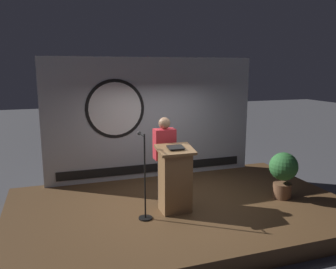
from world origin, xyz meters
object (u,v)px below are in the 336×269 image
object	(u,v)px
podium	(175,179)
speaker_person	(164,160)
potted_plant	(283,171)
microphone_stand	(144,189)

from	to	relation	value
podium	speaker_person	size ratio (longest dim) A/B	0.74
potted_plant	speaker_person	bearing A→B (deg)	166.15
podium	potted_plant	world-z (taller)	podium
potted_plant	podium	bearing A→B (deg)	177.84
podium	potted_plant	bearing A→B (deg)	-2.16
speaker_person	potted_plant	world-z (taller)	speaker_person
speaker_person	podium	bearing A→B (deg)	-84.82
speaker_person	potted_plant	distance (m)	2.38
speaker_person	microphone_stand	size ratio (longest dim) A/B	1.11
podium	potted_plant	size ratio (longest dim) A/B	1.31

